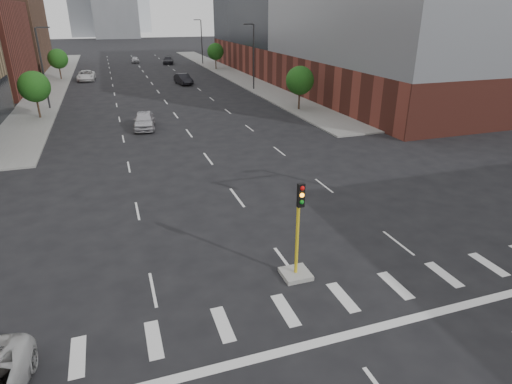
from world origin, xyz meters
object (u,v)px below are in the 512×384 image
car_near_left (144,120)px  car_mid_right (183,79)px  median_traffic_signal (297,257)px  car_deep_right (168,60)px  car_distant (135,60)px  car_far_left (86,76)px

car_near_left → car_mid_right: car_near_left is taller
median_traffic_signal → car_deep_right: bearing=85.6°
car_mid_right → car_distant: (-4.88, 34.24, -0.13)m
car_far_left → car_deep_right: 25.89m
median_traffic_signal → car_near_left: bearing=97.7°
car_deep_right → car_distant: 8.27m
car_deep_right → car_far_left: bearing=-119.3°
car_near_left → car_distant: car_near_left is taller
car_near_left → car_far_left: bearing=107.0°
car_far_left → car_deep_right: size_ratio=1.10×
car_mid_right → car_deep_right: car_mid_right is taller
car_mid_right → median_traffic_signal: bearing=-103.5°
car_near_left → car_mid_right: bearing=79.4°
car_far_left → car_deep_right: car_far_left is taller
car_distant → car_far_left: bearing=-109.3°
car_mid_right → car_deep_right: (1.77, 29.33, -0.04)m
median_traffic_signal → car_near_left: median_traffic_signal is taller
median_traffic_signal → car_deep_right: size_ratio=0.83×
car_far_left → car_distant: size_ratio=1.46×
median_traffic_signal → car_far_left: median_traffic_signal is taller
car_far_left → car_distant: bearing=71.4°
car_far_left → car_distant: 26.80m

